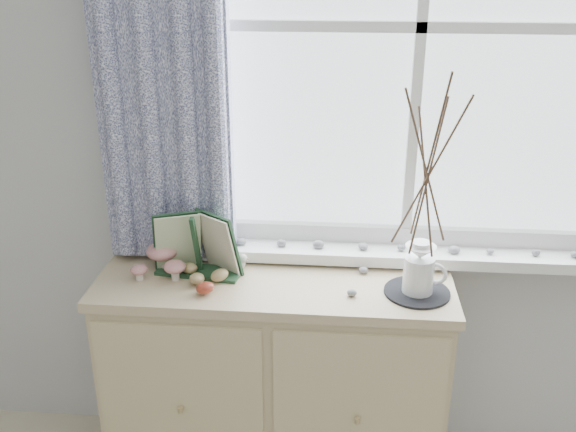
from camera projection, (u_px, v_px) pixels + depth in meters
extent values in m
cube|color=silver|center=(324.00, 131.00, 2.21)|extent=(4.00, 0.04, 2.60)
cube|color=white|center=(421.00, 26.00, 2.04)|extent=(1.30, 0.01, 1.40)
cube|color=white|center=(406.00, 254.00, 2.27)|extent=(1.45, 0.16, 0.04)
cube|color=#0A0F3A|center=(158.00, 20.00, 1.99)|extent=(0.44, 0.06, 1.61)
cube|color=tan|center=(276.00, 385.00, 2.34)|extent=(1.17, 0.43, 0.81)
cube|color=tan|center=(275.00, 282.00, 2.18)|extent=(1.20, 0.45, 0.03)
cube|color=#CEB88F|center=(183.00, 421.00, 2.16)|extent=(0.55, 0.01, 0.75)
cube|color=#CEB88F|center=(357.00, 432.00, 2.11)|extent=(0.55, 0.01, 0.75)
cylinder|color=silver|center=(163.00, 260.00, 2.21)|extent=(0.03, 0.03, 0.07)
ellipsoid|color=#960704|center=(162.00, 251.00, 2.20)|extent=(0.11, 0.11, 0.06)
cylinder|color=silver|center=(175.00, 273.00, 2.15)|extent=(0.03, 0.03, 0.05)
ellipsoid|color=#960704|center=(175.00, 267.00, 2.14)|extent=(0.07, 0.07, 0.04)
cylinder|color=silver|center=(140.00, 275.00, 2.15)|extent=(0.03, 0.03, 0.04)
ellipsoid|color=#960704|center=(139.00, 270.00, 2.14)|extent=(0.06, 0.06, 0.03)
ellipsoid|color=tan|center=(197.00, 278.00, 2.11)|extent=(0.05, 0.04, 0.06)
ellipsoid|color=tan|center=(190.00, 268.00, 2.18)|extent=(0.05, 0.04, 0.06)
ellipsoid|color=#9A3421|center=(205.00, 288.00, 2.06)|extent=(0.05, 0.04, 0.06)
ellipsoid|color=tan|center=(220.00, 275.00, 2.14)|extent=(0.05, 0.04, 0.06)
cylinder|color=black|center=(417.00, 292.00, 2.07)|extent=(0.21, 0.21, 0.01)
cylinder|color=white|center=(418.00, 275.00, 2.05)|extent=(0.13, 0.13, 0.12)
cone|color=white|center=(420.00, 252.00, 2.02)|extent=(0.10, 0.10, 0.04)
cylinder|color=white|center=(421.00, 246.00, 2.01)|extent=(0.06, 0.06, 0.03)
torus|color=white|center=(436.00, 274.00, 2.04)|extent=(0.07, 0.04, 0.07)
ellipsoid|color=gray|center=(352.00, 293.00, 2.05)|extent=(0.03, 0.03, 0.02)
ellipsoid|color=gray|center=(363.00, 270.00, 2.20)|extent=(0.03, 0.03, 0.02)
ellipsoid|color=gray|center=(421.00, 293.00, 2.05)|extent=(0.03, 0.03, 0.02)
ellipsoid|color=gray|center=(329.00, 264.00, 2.24)|extent=(0.03, 0.03, 0.02)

